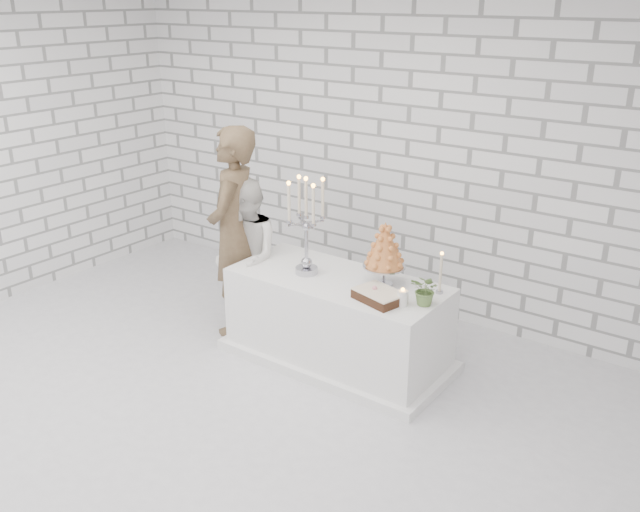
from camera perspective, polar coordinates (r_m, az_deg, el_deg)
The scene contains 11 objects.
ground at distance 5.42m, azimuth -9.97°, elevation -12.09°, with size 6.00×5.00×0.01m, color silver.
wall_back at distance 6.65m, azimuth 4.88°, elevation 8.59°, with size 6.00×0.01×3.00m, color white.
cake_table at distance 5.76m, azimuth 1.43°, elevation -5.31°, with size 1.80×0.80×0.75m, color white.
groom at distance 6.14m, azimuth -7.17°, elevation 2.00°, with size 0.69×0.45×1.88m, color brown.
bride at distance 6.18m, azimuth -6.11°, elevation -0.10°, with size 0.69×0.54×1.42m, color white.
candelabra at distance 5.56m, azimuth -1.15°, elevation 2.50°, with size 0.33×0.33×0.82m, color #A2A2AC, non-canonical shape.
croquembouche at distance 5.40m, azimuth 5.37°, elevation 0.18°, with size 0.34×0.34×0.53m, color #B96126, non-canonical shape.
chocolate_cake at distance 5.21m, azimuth 4.92°, elevation -3.30°, with size 0.36×0.26×0.08m, color black.
pillar_candle at distance 5.14m, azimuth 6.86°, elevation -3.48°, with size 0.08×0.08×0.12m, color white.
extra_taper at distance 5.35m, azimuth 9.96°, elevation -1.48°, with size 0.06×0.06×0.32m, color beige.
flowers at distance 5.15m, azimuth 8.80°, elevation -2.80°, with size 0.22×0.19×0.25m, color #42672B.
Camera 1 is at (3.37, -3.05, 2.94)m, focal length 38.60 mm.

